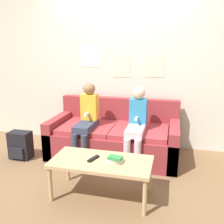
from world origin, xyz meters
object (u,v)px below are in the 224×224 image
object	(u,v)px
backpack	(20,145)
couch	(114,138)
person_right	(137,122)
tv_remote	(93,159)
coffee_table	(101,164)
person_left	(87,118)

from	to	relation	value
backpack	couch	bearing A→B (deg)	19.20
couch	backpack	bearing A→B (deg)	-160.80
person_right	tv_remote	bearing A→B (deg)	-110.11
couch	tv_remote	xyz separation A→B (m)	(0.04, -1.11, 0.17)
coffee_table	tv_remote	size ratio (longest dim) A/B	6.28
person_left	coffee_table	bearing A→B (deg)	-61.76
person_right	backpack	distance (m)	1.76
person_right	tv_remote	distance (m)	0.98
couch	person_right	bearing A→B (deg)	-29.65
person_left	backpack	bearing A→B (deg)	-165.22
coffee_table	person_left	distance (m)	1.05
person_left	backpack	size ratio (longest dim) A/B	2.72
couch	tv_remote	bearing A→B (deg)	-88.15
couch	tv_remote	world-z (taller)	couch
couch	coffee_table	xyz separation A→B (m)	(0.13, -1.11, 0.11)
coffee_table	person_right	xyz separation A→B (m)	(0.24, 0.90, 0.23)
couch	tv_remote	distance (m)	1.13
couch	coffee_table	bearing A→B (deg)	-83.56
couch	person_left	xyz separation A→B (m)	(-0.36, -0.21, 0.35)
coffee_table	person_right	size ratio (longest dim) A/B	1.00
person_left	tv_remote	xyz separation A→B (m)	(0.40, -0.91, -0.18)
couch	person_right	world-z (taller)	person_right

